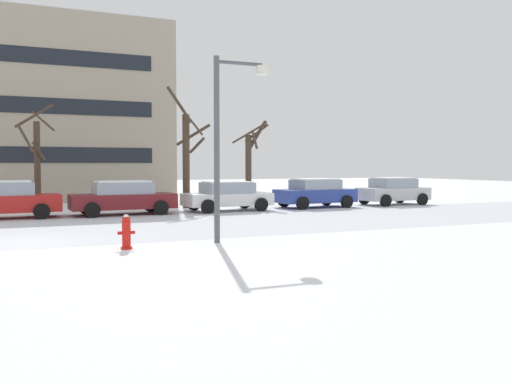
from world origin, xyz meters
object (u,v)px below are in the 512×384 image
parked_car_red (0,200)px  parked_car_maroon (123,197)px  parked_car_white (227,196)px  parked_car_silver (393,191)px  parked_car_blue (315,193)px  street_lamp (227,129)px  fire_hydrant (126,232)px

parked_car_red → parked_car_maroon: parked_car_red is taller
parked_car_white → parked_car_maroon: bearing=-179.5°
parked_car_red → parked_car_silver: parked_car_red is taller
parked_car_maroon → parked_car_blue: bearing=1.3°
parked_car_red → parked_car_maroon: 4.86m
parked_car_silver → parked_car_blue: bearing=179.8°
street_lamp → parked_car_red: size_ratio=1.11×
parked_car_maroon → parked_car_silver: (14.58, 0.20, 0.00)m
parked_car_white → parked_car_red: bearing=179.8°
parked_car_white → parked_car_blue: bearing=2.1°
parked_car_red → parked_car_maroon: (4.86, -0.07, -0.02)m
parked_car_maroon → parked_car_white: bearing=0.5°
street_lamp → parked_car_white: 10.54m
fire_hydrant → parked_car_blue: 15.00m
parked_car_silver → parked_car_white: bearing=-179.1°
parked_car_maroon → parked_car_blue: 9.72m
parked_car_blue → parked_car_silver: size_ratio=1.04×
fire_hydrant → parked_car_silver: bearing=31.9°
parked_car_blue → parked_car_silver: 4.86m
parked_car_blue → street_lamp: bearing=-130.4°
parked_car_red → street_lamp: bearing=-57.2°
fire_hydrant → parked_car_blue: bearing=41.8°
parked_car_red → parked_car_white: bearing=-0.2°
street_lamp → parked_car_silver: bearing=36.6°
parked_car_blue → parked_car_silver: parked_car_silver is taller
parked_car_red → parked_car_blue: 14.58m
fire_hydrant → parked_car_white: parked_car_white is taller
street_lamp → parked_car_blue: size_ratio=1.26×
parked_car_white → fire_hydrant: bearing=-122.7°
parked_car_white → parked_car_blue: 4.86m
street_lamp → parked_car_red: street_lamp is taller
parked_car_maroon → parked_car_white: parked_car_maroon is taller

